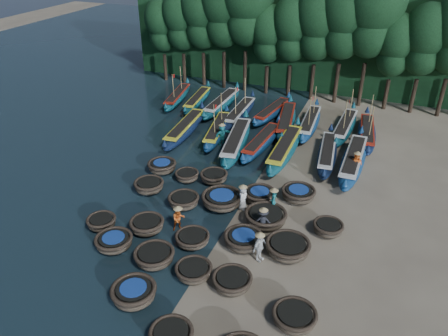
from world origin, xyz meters
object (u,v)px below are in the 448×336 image
at_px(coracle_8, 232,281).
at_px(fisherman_4, 260,246).
at_px(long_boat_3, 217,130).
at_px(coracle_20, 162,166).
at_px(long_boat_6, 285,148).
at_px(long_boat_9, 178,97).
at_px(coracle_5, 114,241).
at_px(long_boat_17, 367,133).
at_px(coracle_9, 294,317).
at_px(coracle_3, 171,335).
at_px(fisherman_2, 178,218).
at_px(coracle_10, 102,222).
at_px(long_boat_16, 345,127).
at_px(fisherman_3, 263,220).
at_px(long_boat_7, 327,153).
at_px(coracle_6, 154,256).
at_px(coracle_17, 222,199).
at_px(coracle_21, 187,176).
at_px(fisherman_6, 356,163).
at_px(coracle_14, 288,247).
at_px(long_boat_12, 240,113).
at_px(long_boat_10, 198,100).
at_px(long_boat_5, 262,142).
at_px(coracle_22, 214,177).
at_px(coracle_12, 192,239).
at_px(coracle_24, 298,193).
at_px(long_boat_2, 185,128).
at_px(fisherman_1, 274,200).
at_px(coracle_18, 266,217).
at_px(coracle_2, 134,293).
at_px(coracle_13, 243,239).
at_px(coracle_11, 147,225).
at_px(fisherman_0, 243,196).
at_px(long_boat_14, 286,121).
at_px(long_boat_15, 310,123).
at_px(long_boat_13, 273,111).
at_px(coracle_19, 328,228).
at_px(long_boat_8, 353,160).
at_px(coracle_16, 184,200).
at_px(coracle_15, 149,186).
at_px(coracle_23, 260,195).

xyz_separation_m(coracle_8, fisherman_4, (0.61, 2.32, 0.51)).
bearing_deg(long_boat_3, coracle_20, -111.31).
bearing_deg(long_boat_6, long_boat_9, 150.03).
bearing_deg(coracle_20, coracle_5, -79.21).
bearing_deg(long_boat_17, coracle_9, -98.89).
xyz_separation_m(coracle_3, fisherman_2, (-3.20, 6.97, 0.41)).
bearing_deg(coracle_10, long_boat_16, 58.89).
bearing_deg(fisherman_3, long_boat_7, -111.26).
bearing_deg(coracle_6, coracle_17, 77.96).
height_order(coracle_21, fisherman_6, fisherman_6).
height_order(coracle_14, long_boat_12, long_boat_12).
distance_m(coracle_5, long_boat_10, 21.19).
xyz_separation_m(long_boat_5, long_boat_9, (-10.57, 6.41, -0.01)).
distance_m(coracle_22, long_boat_12, 11.03).
distance_m(coracle_12, coracle_24, 7.73).
xyz_separation_m(coracle_22, long_boat_12, (-2.10, 10.83, 0.13)).
bearing_deg(fisherman_6, long_boat_16, 102.27).
distance_m(coracle_24, long_boat_2, 12.44).
relative_size(fisherman_1, fisherman_6, 1.00).
bearing_deg(coracle_8, coracle_18, 89.98).
xyz_separation_m(coracle_21, long_boat_5, (3.23, 6.56, 0.14)).
height_order(coracle_2, coracle_13, coracle_2).
height_order(coracle_11, fisherman_0, fisherman_0).
height_order(coracle_18, long_boat_3, long_boat_3).
bearing_deg(long_boat_14, long_boat_17, -8.42).
height_order(coracle_12, long_boat_10, long_boat_10).
distance_m(coracle_10, long_boat_2, 13.10).
xyz_separation_m(coracle_9, fisherman_2, (-7.71, 4.11, 0.41)).
distance_m(coracle_24, long_boat_15, 11.03).
distance_m(long_boat_7, long_boat_13, 8.73).
height_order(fisherman_0, fisherman_4, fisherman_4).
height_order(coracle_19, long_boat_14, long_boat_14).
height_order(coracle_21, long_boat_7, long_boat_7).
distance_m(long_boat_16, fisherman_2, 18.09).
bearing_deg(long_boat_12, long_boat_8, -28.28).
bearing_deg(long_boat_10, coracle_19, -51.57).
height_order(coracle_16, fisherman_3, fisherman_3).
xyz_separation_m(coracle_21, long_boat_16, (8.76, 11.72, 0.17)).
height_order(coracle_15, coracle_22, coracle_15).
relative_size(coracle_6, long_boat_10, 0.32).
distance_m(coracle_20, coracle_24, 9.66).
bearing_deg(long_boat_13, coracle_23, -67.72).
bearing_deg(coracle_15, coracle_19, -0.52).
bearing_deg(coracle_8, fisherman_3, 88.77).
bearing_deg(fisherman_2, long_boat_5, 43.32).
relative_size(long_boat_8, long_boat_10, 1.22).
height_order(long_boat_5, fisherman_1, fisherman_1).
bearing_deg(long_boat_13, fisherman_6, -34.02).
xyz_separation_m(coracle_3, fisherman_6, (5.31, 17.04, 0.51)).
bearing_deg(coracle_14, coracle_11, -172.39).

